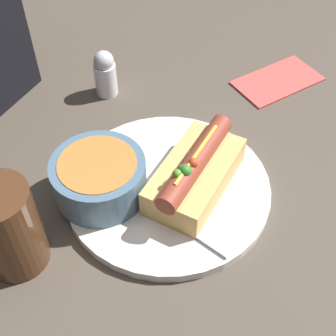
{
  "coord_description": "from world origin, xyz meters",
  "views": [
    {
      "loc": [
        -0.33,
        -0.17,
        0.46
      ],
      "look_at": [
        0.0,
        0.0,
        0.04
      ],
      "focal_mm": 50.0,
      "sensor_mm": 36.0,
      "label": 1
    }
  ],
  "objects_px": {
    "hot_dog": "(195,173)",
    "spoon": "(142,198)",
    "drinking_glass": "(7,228)",
    "salt_shaker": "(105,73)",
    "soup_bowl": "(99,176)"
  },
  "relations": [
    {
      "from": "spoon",
      "to": "drinking_glass",
      "type": "distance_m",
      "value": 0.16
    },
    {
      "from": "drinking_glass",
      "to": "salt_shaker",
      "type": "height_order",
      "value": "drinking_glass"
    },
    {
      "from": "spoon",
      "to": "drinking_glass",
      "type": "height_order",
      "value": "drinking_glass"
    },
    {
      "from": "soup_bowl",
      "to": "salt_shaker",
      "type": "xyz_separation_m",
      "value": [
        0.18,
        0.11,
        -0.0
      ]
    },
    {
      "from": "hot_dog",
      "to": "spoon",
      "type": "relative_size",
      "value": 0.93
    },
    {
      "from": "spoon",
      "to": "hot_dog",
      "type": "bearing_deg",
      "value": -121.02
    },
    {
      "from": "soup_bowl",
      "to": "salt_shaker",
      "type": "height_order",
      "value": "salt_shaker"
    },
    {
      "from": "drinking_glass",
      "to": "hot_dog",
      "type": "bearing_deg",
      "value": -37.55
    },
    {
      "from": "soup_bowl",
      "to": "salt_shaker",
      "type": "bearing_deg",
      "value": 30.9
    },
    {
      "from": "hot_dog",
      "to": "salt_shaker",
      "type": "distance_m",
      "value": 0.24
    },
    {
      "from": "spoon",
      "to": "drinking_glass",
      "type": "xyz_separation_m",
      "value": [
        -0.13,
        0.09,
        0.04
      ]
    },
    {
      "from": "hot_dog",
      "to": "soup_bowl",
      "type": "height_order",
      "value": "hot_dog"
    },
    {
      "from": "soup_bowl",
      "to": "drinking_glass",
      "type": "distance_m",
      "value": 0.12
    },
    {
      "from": "spoon",
      "to": "salt_shaker",
      "type": "relative_size",
      "value": 2.24
    },
    {
      "from": "soup_bowl",
      "to": "drinking_glass",
      "type": "xyz_separation_m",
      "value": [
        -0.12,
        0.04,
        0.01
      ]
    }
  ]
}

